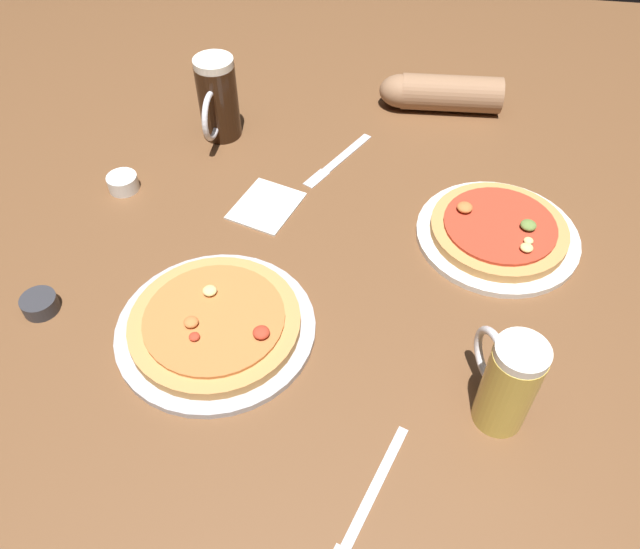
{
  "coord_description": "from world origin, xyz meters",
  "views": [
    {
      "loc": [
        0.11,
        -0.71,
        0.8
      ],
      "look_at": [
        0.0,
        0.0,
        0.02
      ],
      "focal_mm": 35.13,
      "sensor_mm": 36.0,
      "label": 1
    }
  ],
  "objects_px": {
    "napkin_folded": "(266,205)",
    "fork_left": "(368,502)",
    "beer_mug_dark": "(507,382)",
    "ramekin_butter": "(40,304)",
    "beer_mug_amber": "(217,100)",
    "knife_right": "(338,160)",
    "diner_arm": "(437,93)",
    "ramekin_sauce": "(123,183)",
    "pizza_plate_near": "(215,325)",
    "pizza_plate_far": "(498,232)"
  },
  "relations": [
    {
      "from": "beer_mug_dark",
      "to": "ramekin_sauce",
      "type": "relative_size",
      "value": 2.76
    },
    {
      "from": "napkin_folded",
      "to": "ramekin_butter",
      "type": "bearing_deg",
      "value": -135.9
    },
    {
      "from": "beer_mug_amber",
      "to": "ramekin_sauce",
      "type": "xyz_separation_m",
      "value": [
        -0.15,
        -0.21,
        -0.07
      ]
    },
    {
      "from": "beer_mug_amber",
      "to": "pizza_plate_far",
      "type": "bearing_deg",
      "value": -22.38
    },
    {
      "from": "pizza_plate_near",
      "to": "knife_right",
      "type": "height_order",
      "value": "pizza_plate_near"
    },
    {
      "from": "pizza_plate_near",
      "to": "pizza_plate_far",
      "type": "relative_size",
      "value": 1.08
    },
    {
      "from": "ramekin_butter",
      "to": "napkin_folded",
      "type": "xyz_separation_m",
      "value": [
        0.31,
        0.3,
        -0.01
      ]
    },
    {
      "from": "pizza_plate_near",
      "to": "diner_arm",
      "type": "distance_m",
      "value": 0.77
    },
    {
      "from": "pizza_plate_near",
      "to": "ramekin_butter",
      "type": "height_order",
      "value": "pizza_plate_near"
    },
    {
      "from": "napkin_folded",
      "to": "fork_left",
      "type": "xyz_separation_m",
      "value": [
        0.25,
        -0.55,
        -0.0
      ]
    },
    {
      "from": "ramekin_sauce",
      "to": "knife_right",
      "type": "bearing_deg",
      "value": 20.49
    },
    {
      "from": "beer_mug_dark",
      "to": "ramekin_sauce",
      "type": "height_order",
      "value": "beer_mug_dark"
    },
    {
      "from": "pizza_plate_far",
      "to": "napkin_folded",
      "type": "height_order",
      "value": "pizza_plate_far"
    },
    {
      "from": "knife_right",
      "to": "diner_arm",
      "type": "relative_size",
      "value": 0.72
    },
    {
      "from": "ramekin_sauce",
      "to": "ramekin_butter",
      "type": "bearing_deg",
      "value": -94.51
    },
    {
      "from": "pizza_plate_far",
      "to": "beer_mug_amber",
      "type": "bearing_deg",
      "value": 157.62
    },
    {
      "from": "fork_left",
      "to": "diner_arm",
      "type": "distance_m",
      "value": 0.94
    },
    {
      "from": "pizza_plate_near",
      "to": "fork_left",
      "type": "relative_size",
      "value": 1.43
    },
    {
      "from": "pizza_plate_far",
      "to": "ramekin_butter",
      "type": "bearing_deg",
      "value": -159.35
    },
    {
      "from": "pizza_plate_near",
      "to": "pizza_plate_far",
      "type": "bearing_deg",
      "value": 32.02
    },
    {
      "from": "pizza_plate_far",
      "to": "ramekin_butter",
      "type": "relative_size",
      "value": 5.03
    },
    {
      "from": "ramekin_butter",
      "to": "diner_arm",
      "type": "height_order",
      "value": "diner_arm"
    },
    {
      "from": "pizza_plate_near",
      "to": "ramekin_butter",
      "type": "xyz_separation_m",
      "value": [
        -0.3,
        0.0,
        -0.0
      ]
    },
    {
      "from": "pizza_plate_far",
      "to": "ramekin_sauce",
      "type": "distance_m",
      "value": 0.73
    },
    {
      "from": "beer_mug_dark",
      "to": "fork_left",
      "type": "relative_size",
      "value": 0.74
    },
    {
      "from": "pizza_plate_near",
      "to": "diner_arm",
      "type": "relative_size",
      "value": 1.17
    },
    {
      "from": "pizza_plate_near",
      "to": "ramekin_butter",
      "type": "relative_size",
      "value": 5.44
    },
    {
      "from": "napkin_folded",
      "to": "fork_left",
      "type": "distance_m",
      "value": 0.6
    },
    {
      "from": "ramekin_sauce",
      "to": "diner_arm",
      "type": "relative_size",
      "value": 0.22
    },
    {
      "from": "fork_left",
      "to": "knife_right",
      "type": "distance_m",
      "value": 0.73
    },
    {
      "from": "fork_left",
      "to": "pizza_plate_near",
      "type": "bearing_deg",
      "value": 137.51
    },
    {
      "from": "ramekin_sauce",
      "to": "napkin_folded",
      "type": "distance_m",
      "value": 0.29
    },
    {
      "from": "beer_mug_amber",
      "to": "pizza_plate_near",
      "type": "bearing_deg",
      "value": -76.46
    },
    {
      "from": "ramekin_butter",
      "to": "beer_mug_amber",
      "type": "bearing_deg",
      "value": 71.85
    },
    {
      "from": "beer_mug_amber",
      "to": "fork_left",
      "type": "relative_size",
      "value": 0.79
    },
    {
      "from": "beer_mug_dark",
      "to": "ramekin_butter",
      "type": "bearing_deg",
      "value": 173.37
    },
    {
      "from": "ramekin_butter",
      "to": "knife_right",
      "type": "height_order",
      "value": "ramekin_butter"
    },
    {
      "from": "napkin_folded",
      "to": "diner_arm",
      "type": "bearing_deg",
      "value": 51.39
    },
    {
      "from": "diner_arm",
      "to": "ramekin_sauce",
      "type": "bearing_deg",
      "value": -147.73
    },
    {
      "from": "ramekin_sauce",
      "to": "napkin_folded",
      "type": "height_order",
      "value": "ramekin_sauce"
    },
    {
      "from": "beer_mug_amber",
      "to": "ramekin_sauce",
      "type": "bearing_deg",
      "value": -125.35
    },
    {
      "from": "beer_mug_amber",
      "to": "diner_arm",
      "type": "height_order",
      "value": "beer_mug_amber"
    },
    {
      "from": "napkin_folded",
      "to": "pizza_plate_far",
      "type": "bearing_deg",
      "value": -2.88
    },
    {
      "from": "ramekin_butter",
      "to": "diner_arm",
      "type": "bearing_deg",
      "value": 47.99
    },
    {
      "from": "beer_mug_dark",
      "to": "ramekin_butter",
      "type": "xyz_separation_m",
      "value": [
        -0.73,
        0.09,
        -0.07
      ]
    },
    {
      "from": "ramekin_sauce",
      "to": "ramekin_butter",
      "type": "distance_m",
      "value": 0.32
    },
    {
      "from": "ramekin_butter",
      "to": "napkin_folded",
      "type": "height_order",
      "value": "ramekin_butter"
    },
    {
      "from": "pizza_plate_far",
      "to": "knife_right",
      "type": "bearing_deg",
      "value": 149.71
    },
    {
      "from": "beer_mug_dark",
      "to": "knife_right",
      "type": "xyz_separation_m",
      "value": [
        -0.3,
        0.55,
        -0.08
      ]
    },
    {
      "from": "beer_mug_amber",
      "to": "napkin_folded",
      "type": "xyz_separation_m",
      "value": [
        0.14,
        -0.22,
        -0.08
      ]
    }
  ]
}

